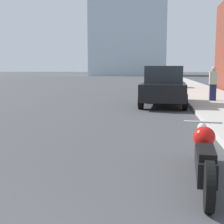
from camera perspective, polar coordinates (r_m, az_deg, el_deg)
The scene contains 5 objects.
sidewalk at distance 40.82m, azimuth 12.59°, elevation 5.46°, with size 3.16×240.00×0.15m.
motorcycle at distance 4.70m, azimuth 16.57°, elevation -7.73°, with size 0.62×2.49×0.76m.
parked_car_black at distance 13.79m, azimuth 9.45°, elevation 4.59°, with size 2.07×3.92×1.75m.
parked_car_red at distance 26.42m, azimuth 8.89°, elevation 6.02°, with size 1.89×3.90×1.64m.
pedestrian at distance 15.40m, azimuth 18.01°, elevation 5.00°, with size 0.36×0.22×1.59m.
Camera 1 is at (2.16, -0.69, 1.60)m, focal length 50.00 mm.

